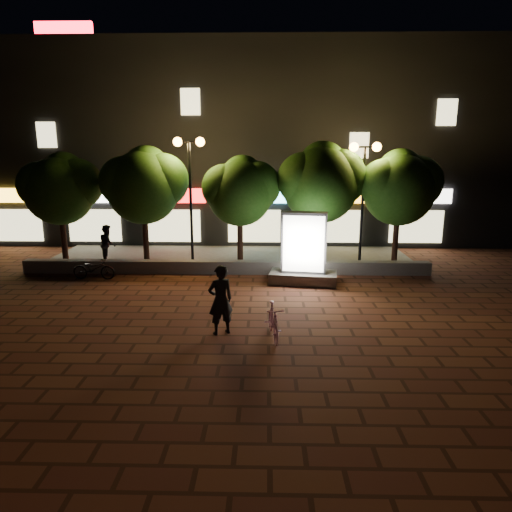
{
  "coord_description": "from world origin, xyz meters",
  "views": [
    {
      "loc": [
        1.59,
        -13.09,
        4.62
      ],
      "look_at": [
        1.26,
        1.5,
        1.28
      ],
      "focal_mm": 31.42,
      "sensor_mm": 36.0,
      "label": 1
    }
  ],
  "objects_px": {
    "tree_left": "(144,183)",
    "tree_mid": "(241,189)",
    "street_lamp_left": "(190,169)",
    "scooter_pink": "(273,321)",
    "rider": "(221,300)",
    "scooter_parked": "(94,269)",
    "street_lamp_right": "(364,172)",
    "pedestrian": "(108,244)",
    "tree_right": "(322,180)",
    "tree_far_left": "(61,186)",
    "ad_kiosk": "(304,255)",
    "tree_far_right": "(400,185)"
  },
  "relations": [
    {
      "from": "tree_far_left",
      "to": "tree_far_right",
      "type": "relative_size",
      "value": 0.97
    },
    {
      "from": "street_lamp_right",
      "to": "tree_left",
      "type": "bearing_deg",
      "value": 178.32
    },
    {
      "from": "street_lamp_right",
      "to": "scooter_parked",
      "type": "distance_m",
      "value": 11.15
    },
    {
      "from": "tree_far_left",
      "to": "street_lamp_left",
      "type": "xyz_separation_m",
      "value": [
        5.45,
        -0.26,
        0.74
      ]
    },
    {
      "from": "tree_mid",
      "to": "street_lamp_right",
      "type": "height_order",
      "value": "street_lamp_right"
    },
    {
      "from": "street_lamp_right",
      "to": "tree_mid",
      "type": "bearing_deg",
      "value": 176.96
    },
    {
      "from": "tree_mid",
      "to": "tree_far_right",
      "type": "bearing_deg",
      "value": 0.0
    },
    {
      "from": "tree_left",
      "to": "pedestrian",
      "type": "distance_m",
      "value": 3.04
    },
    {
      "from": "tree_far_left",
      "to": "street_lamp_right",
      "type": "bearing_deg",
      "value": -1.21
    },
    {
      "from": "tree_left",
      "to": "scooter_pink",
      "type": "distance_m",
      "value": 9.86
    },
    {
      "from": "tree_right",
      "to": "rider",
      "type": "height_order",
      "value": "tree_right"
    },
    {
      "from": "tree_mid",
      "to": "ad_kiosk",
      "type": "relative_size",
      "value": 1.73
    },
    {
      "from": "scooter_pink",
      "to": "tree_mid",
      "type": "bearing_deg",
      "value": 91.38
    },
    {
      "from": "scooter_parked",
      "to": "ad_kiosk",
      "type": "bearing_deg",
      "value": -89.97
    },
    {
      "from": "scooter_parked",
      "to": "tree_right",
      "type": "bearing_deg",
      "value": -72.3
    },
    {
      "from": "ad_kiosk",
      "to": "pedestrian",
      "type": "xyz_separation_m",
      "value": [
        -8.06,
        2.56,
        -0.15
      ]
    },
    {
      "from": "scooter_parked",
      "to": "pedestrian",
      "type": "relative_size",
      "value": 0.97
    },
    {
      "from": "street_lamp_right",
      "to": "rider",
      "type": "bearing_deg",
      "value": -124.88
    },
    {
      "from": "tree_far_right",
      "to": "street_lamp_right",
      "type": "xyz_separation_m",
      "value": [
        -1.55,
        -0.26,
        0.53
      ]
    },
    {
      "from": "tree_left",
      "to": "tree_right",
      "type": "distance_m",
      "value": 7.3
    },
    {
      "from": "tree_far_right",
      "to": "scooter_pink",
      "type": "distance_m",
      "value": 9.86
    },
    {
      "from": "street_lamp_left",
      "to": "scooter_pink",
      "type": "height_order",
      "value": "street_lamp_left"
    },
    {
      "from": "street_lamp_right",
      "to": "scooter_parked",
      "type": "xyz_separation_m",
      "value": [
        -10.37,
        -2.2,
        -3.48
      ]
    },
    {
      "from": "tree_far_right",
      "to": "pedestrian",
      "type": "height_order",
      "value": "tree_far_right"
    },
    {
      "from": "pedestrian",
      "to": "scooter_parked",
      "type": "bearing_deg",
      "value": 165.39
    },
    {
      "from": "street_lamp_right",
      "to": "scooter_pink",
      "type": "height_order",
      "value": "street_lamp_right"
    },
    {
      "from": "pedestrian",
      "to": "tree_far_left",
      "type": "bearing_deg",
      "value": 64.44
    },
    {
      "from": "tree_left",
      "to": "tree_mid",
      "type": "bearing_deg",
      "value": -0.0
    },
    {
      "from": "rider",
      "to": "pedestrian",
      "type": "bearing_deg",
      "value": -80.07
    },
    {
      "from": "tree_left",
      "to": "pedestrian",
      "type": "bearing_deg",
      "value": -174.32
    },
    {
      "from": "tree_far_right",
      "to": "street_lamp_left",
      "type": "distance_m",
      "value": 8.58
    },
    {
      "from": "tree_far_right",
      "to": "ad_kiosk",
      "type": "bearing_deg",
      "value": -146.37
    },
    {
      "from": "tree_mid",
      "to": "scooter_parked",
      "type": "relative_size",
      "value": 2.83
    },
    {
      "from": "tree_right",
      "to": "street_lamp_right",
      "type": "distance_m",
      "value": 1.7
    },
    {
      "from": "tree_right",
      "to": "pedestrian",
      "type": "xyz_separation_m",
      "value": [
        -8.96,
        -0.16,
        -2.67
      ]
    },
    {
      "from": "street_lamp_right",
      "to": "pedestrian",
      "type": "xyz_separation_m",
      "value": [
        -10.6,
        0.1,
        -2.99
      ]
    },
    {
      "from": "tree_far_right",
      "to": "tree_left",
      "type": "bearing_deg",
      "value": 180.0
    },
    {
      "from": "street_lamp_right",
      "to": "pedestrian",
      "type": "distance_m",
      "value": 11.02
    },
    {
      "from": "tree_far_left",
      "to": "tree_left",
      "type": "distance_m",
      "value": 3.51
    },
    {
      "from": "street_lamp_right",
      "to": "pedestrian",
      "type": "height_order",
      "value": "street_lamp_right"
    },
    {
      "from": "scooter_parked",
      "to": "tree_mid",
      "type": "bearing_deg",
      "value": -63.61
    },
    {
      "from": "tree_left",
      "to": "tree_far_left",
      "type": "bearing_deg",
      "value": -180.0
    },
    {
      "from": "pedestrian",
      "to": "scooter_pink",
      "type": "bearing_deg",
      "value": -158.47
    },
    {
      "from": "tree_right",
      "to": "street_lamp_left",
      "type": "relative_size",
      "value": 0.98
    },
    {
      "from": "ad_kiosk",
      "to": "scooter_pink",
      "type": "relative_size",
      "value": 1.73
    },
    {
      "from": "tree_right",
      "to": "scooter_parked",
      "type": "xyz_separation_m",
      "value": [
        -8.72,
        -2.46,
        -3.15
      ]
    },
    {
      "from": "street_lamp_left",
      "to": "rider",
      "type": "relative_size",
      "value": 2.8
    },
    {
      "from": "rider",
      "to": "scooter_parked",
      "type": "bearing_deg",
      "value": -70.75
    },
    {
      "from": "tree_mid",
      "to": "tree_right",
      "type": "bearing_deg",
      "value": 0.0
    },
    {
      "from": "rider",
      "to": "pedestrian",
      "type": "xyz_separation_m",
      "value": [
        -5.52,
        7.38,
        -0.03
      ]
    }
  ]
}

